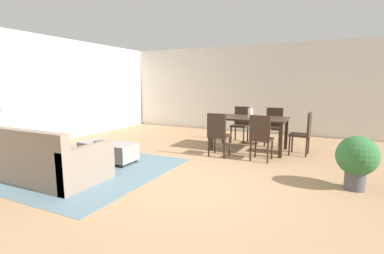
% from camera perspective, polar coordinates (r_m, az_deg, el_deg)
% --- Properties ---
extents(ground_plane, '(10.80, 10.80, 0.00)m').
position_cam_1_polar(ground_plane, '(4.42, -1.14, -11.17)').
color(ground_plane, '#9E7A56').
extents(wall_back, '(9.00, 0.12, 2.70)m').
position_cam_1_polar(wall_back, '(8.90, 13.76, 7.57)').
color(wall_back, silver).
rests_on(wall_back, ground_plane).
extents(wall_left, '(0.12, 11.00, 2.70)m').
position_cam_1_polar(wall_left, '(7.65, -31.01, 6.39)').
color(wall_left, silver).
rests_on(wall_left, ground_plane).
extents(area_rug, '(3.00, 2.80, 0.01)m').
position_cam_1_polar(area_rug, '(5.43, -21.86, -7.93)').
color(area_rug, slate).
rests_on(area_rug, ground_plane).
extents(couch, '(1.97, 0.98, 0.86)m').
position_cam_1_polar(couch, '(5.07, -28.23, -6.19)').
color(couch, gray).
rests_on(couch, ground_plane).
extents(ottoman_table, '(1.14, 0.50, 0.38)m').
position_cam_1_polar(ottoman_table, '(5.68, -16.89, -4.70)').
color(ottoman_table, gray).
rests_on(ottoman_table, ground_plane).
extents(dining_table, '(1.65, 0.97, 0.76)m').
position_cam_1_polar(dining_table, '(6.47, 11.76, 1.21)').
color(dining_table, '#332319').
rests_on(dining_table, ground_plane).
extents(dining_chair_near_left, '(0.41, 0.41, 0.92)m').
position_cam_1_polar(dining_chair_near_left, '(5.78, 5.37, -1.07)').
color(dining_chair_near_left, '#332319').
rests_on(dining_chair_near_left, ground_plane).
extents(dining_chair_near_right, '(0.42, 0.42, 0.92)m').
position_cam_1_polar(dining_chair_near_right, '(5.58, 13.98, -1.66)').
color(dining_chair_near_right, '#332319').
rests_on(dining_chair_near_right, ground_plane).
extents(dining_chair_far_left, '(0.42, 0.42, 0.92)m').
position_cam_1_polar(dining_chair_far_left, '(7.40, 9.99, 1.02)').
color(dining_chair_far_left, '#332319').
rests_on(dining_chair_far_left, ground_plane).
extents(dining_chair_far_right, '(0.42, 0.42, 0.92)m').
position_cam_1_polar(dining_chair_far_right, '(7.21, 16.49, 0.58)').
color(dining_chair_far_right, '#332319').
rests_on(dining_chair_far_right, ground_plane).
extents(dining_chair_head_east, '(0.42, 0.42, 0.92)m').
position_cam_1_polar(dining_chair_head_east, '(6.35, 22.07, -0.79)').
color(dining_chair_head_east, '#332319').
rests_on(dining_chair_head_east, ground_plane).
extents(vase_centerpiece, '(0.11, 0.11, 0.20)m').
position_cam_1_polar(vase_centerpiece, '(6.40, 11.90, 2.84)').
color(vase_centerpiece, silver).
rests_on(vase_centerpiece, dining_table).
extents(book_on_ottoman, '(0.30, 0.26, 0.03)m').
position_cam_1_polar(book_on_ottoman, '(5.66, -18.07, -2.95)').
color(book_on_ottoman, '#333338').
rests_on(book_on_ottoman, ottoman_table).
extents(potted_plant, '(0.57, 0.57, 0.78)m').
position_cam_1_polar(potted_plant, '(4.62, 30.83, -5.55)').
color(potted_plant, '#4C4C51').
rests_on(potted_plant, ground_plane).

